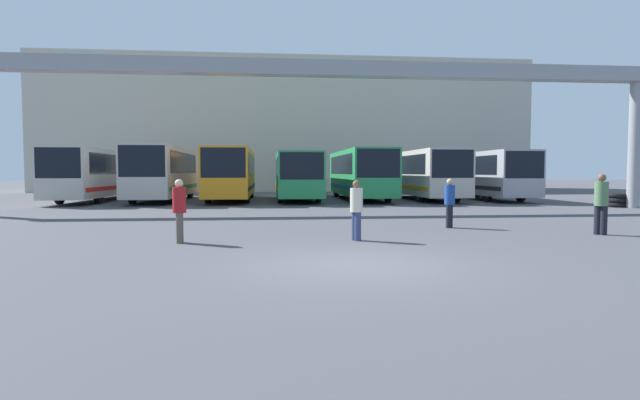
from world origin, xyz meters
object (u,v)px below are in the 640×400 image
bus_slot_2 (232,171)px  bus_slot_6 (483,172)px  pedestrian_near_left (601,202)px  pedestrian_mid_right (450,202)px  bus_slot_4 (360,172)px  bus_slot_1 (164,171)px  pedestrian_far_center (356,209)px  pedestrian_mid_left (179,209)px  bus_slot_0 (99,172)px  bus_slot_5 (423,172)px  tire_stack (617,200)px  bus_slot_3 (296,173)px

bus_slot_2 → bus_slot_6: (16.56, -0.06, -0.06)m
pedestrian_near_left → pedestrian_mid_right: bearing=-155.9°
bus_slot_2 → bus_slot_4: 8.28m
bus_slot_1 → pedestrian_far_center: 20.89m
bus_slot_1 → pedestrian_mid_left: bearing=-77.1°
bus_slot_0 → pedestrian_mid_right: size_ratio=7.76×
bus_slot_5 → pedestrian_mid_right: (-4.19, -16.35, -0.96)m
pedestrian_far_center → tire_stack: bearing=-75.9°
bus_slot_4 → tire_stack: bearing=-35.0°
pedestrian_mid_right → bus_slot_5: bearing=-157.1°
bus_slot_1 → pedestrian_mid_right: (12.37, -16.22, -1.05)m
bus_slot_1 → bus_slot_3: 8.31m
bus_slot_1 → bus_slot_3: bearing=4.9°
bus_slot_4 → tire_stack: 14.59m
bus_slot_6 → tire_stack: (3.62, -8.18, -1.41)m
bus_slot_5 → pedestrian_mid_left: bus_slot_5 is taller
bus_slot_6 → pedestrian_mid_right: 18.51m
pedestrian_far_center → pedestrian_mid_right: size_ratio=1.00×
tire_stack → pedestrian_mid_right: bearing=-145.1°
bus_slot_3 → tire_stack: (16.03, -8.60, -1.35)m
bus_slot_6 → pedestrian_mid_right: bus_slot_6 is taller
tire_stack → bus_slot_1: bearing=162.0°
bus_slot_2 → pedestrian_near_left: bearing=-57.6°
bus_slot_1 → bus_slot_2: (4.14, 0.35, -0.06)m
bus_slot_5 → pedestrian_far_center: bus_slot_5 is taller
pedestrian_far_center → pedestrian_near_left: 7.21m
bus_slot_0 → pedestrian_mid_left: (8.46, -19.78, -0.96)m
bus_slot_6 → pedestrian_mid_left: bus_slot_6 is taller
bus_slot_1 → pedestrian_mid_left: 19.42m
bus_slot_4 → pedestrian_mid_right: bearing=-90.2°
pedestrian_mid_left → bus_slot_5: bearing=-39.9°
bus_slot_0 → pedestrian_far_center: size_ratio=7.77×
bus_slot_2 → bus_slot_5: size_ratio=1.04×
bus_slot_0 → pedestrian_near_left: bus_slot_0 is taller
bus_slot_2 → bus_slot_3: 4.16m
pedestrian_far_center → bus_slot_3: bearing=-19.6°
pedestrian_mid_left → pedestrian_mid_right: (8.04, 2.68, -0.02)m
pedestrian_far_center → pedestrian_near_left: size_ratio=0.91×
bus_slot_0 → bus_slot_1: size_ratio=1.17×
bus_slot_6 → pedestrian_near_left: bus_slot_6 is taller
bus_slot_3 → bus_slot_1: bearing=-175.1°
pedestrian_near_left → bus_slot_6: bearing=130.6°
pedestrian_near_left → pedestrian_mid_right: size_ratio=1.10×
bus_slot_0 → pedestrian_near_left: bearing=-43.7°
bus_slot_5 → pedestrian_far_center: bearing=-112.0°
bus_slot_2 → bus_slot_3: bearing=4.9°
bus_slot_3 → bus_slot_4: size_ratio=1.05×
bus_slot_0 → pedestrian_mid_right: bus_slot_0 is taller
bus_slot_5 → bus_slot_6: size_ratio=0.97×
bus_slot_5 → tire_stack: bearing=-46.0°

